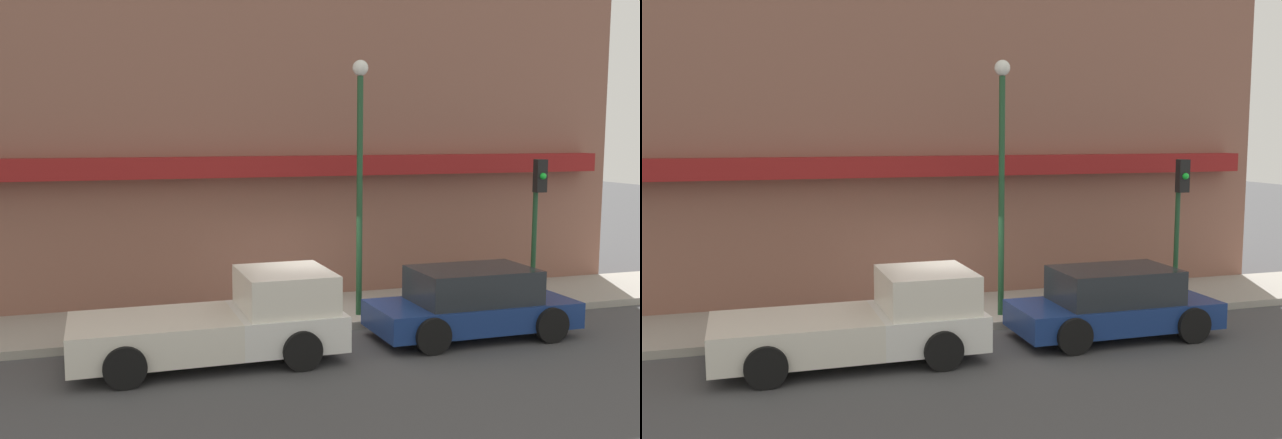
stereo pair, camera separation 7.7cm
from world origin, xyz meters
TOP-DOWN VIEW (x-y plane):
  - ground_plane at (0.00, 0.00)m, footprint 80.00×80.00m
  - sidewalk at (0.00, 1.47)m, footprint 36.00×2.94m
  - building at (-0.02, 4.42)m, footprint 19.80×3.80m
  - pickup_truck at (-2.09, -1.23)m, footprint 5.13×2.30m
  - parked_car at (3.24, -1.23)m, footprint 4.44×2.02m
  - fire_hydrant at (-1.02, 0.38)m, footprint 0.21×0.21m
  - street_lamp at (1.34, 0.63)m, footprint 0.36×0.36m
  - traffic_light at (5.90, 0.38)m, footprint 0.28×0.42m

SIDE VIEW (x-z plane):
  - ground_plane at x=0.00m, z-range 0.00..0.00m
  - sidewalk at x=0.00m, z-range 0.00..0.18m
  - fire_hydrant at x=-1.02m, z-range 0.18..0.92m
  - parked_car at x=3.24m, z-range -0.01..1.49m
  - pickup_truck at x=-2.09m, z-range -0.09..1.61m
  - traffic_light at x=5.90m, z-range 0.85..4.43m
  - street_lamp at x=1.34m, z-range 0.88..6.72m
  - building at x=-0.02m, z-range -0.13..9.84m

